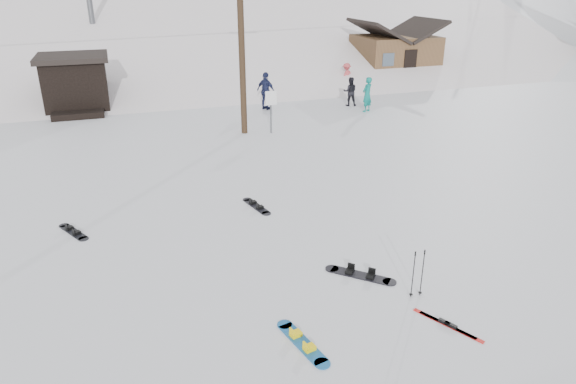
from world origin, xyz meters
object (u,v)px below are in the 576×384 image
object	(u,v)px
cabin	(395,55)
hero_skis	(448,325)
hero_snowboard	(302,342)
utility_pole	(241,21)

from	to	relation	value
cabin	hero_skis	size ratio (longest dim) A/B	3.91
hero_snowboard	hero_skis	size ratio (longest dim) A/B	1.13
utility_pole	hero_snowboard	xyz separation A→B (m)	(-2.44, -13.99, -4.65)
utility_pole	cabin	world-z (taller)	utility_pole
cabin	hero_snowboard	size ratio (longest dim) A/B	3.47
cabin	hero_snowboard	bearing A→B (deg)	-122.77
hero_skis	utility_pole	bearing A→B (deg)	64.94
utility_pole	cabin	bearing A→B (deg)	37.56
utility_pole	hero_snowboard	distance (m)	14.94
hero_snowboard	utility_pole	bearing A→B (deg)	-22.75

